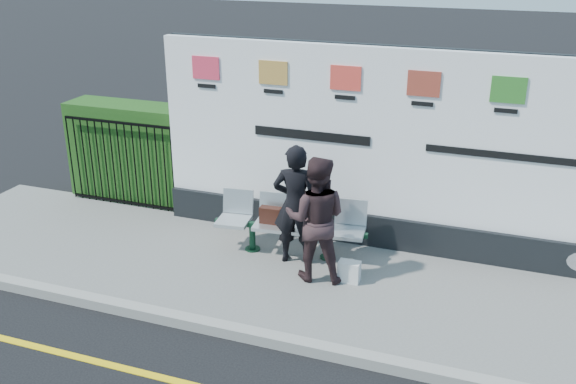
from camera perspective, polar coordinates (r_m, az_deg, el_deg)
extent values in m
cube|color=slate|center=(8.90, 6.20, -8.58)|extent=(14.00, 3.00, 0.12)
cube|color=gray|center=(7.68, 3.41, -13.92)|extent=(14.00, 0.18, 0.14)
cube|color=black|center=(9.86, 11.01, -3.66)|extent=(8.00, 0.30, 0.50)
cube|color=white|center=(9.32, 11.67, 4.70)|extent=(8.00, 0.14, 2.50)
cube|color=#1F4B16|center=(11.76, -13.52, 3.55)|extent=(2.35, 0.70, 1.70)
imported|color=black|center=(9.06, 0.67, -1.14)|extent=(0.71, 0.52, 1.78)
imported|color=#301F21|center=(8.64, 2.50, -2.40)|extent=(0.96, 0.80, 1.76)
cube|color=black|center=(9.45, -1.56, -2.08)|extent=(0.32, 0.15, 0.25)
cube|color=silver|center=(8.89, 5.46, -7.05)|extent=(0.30, 0.18, 0.30)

